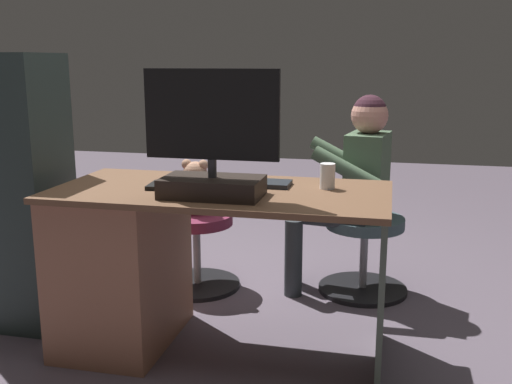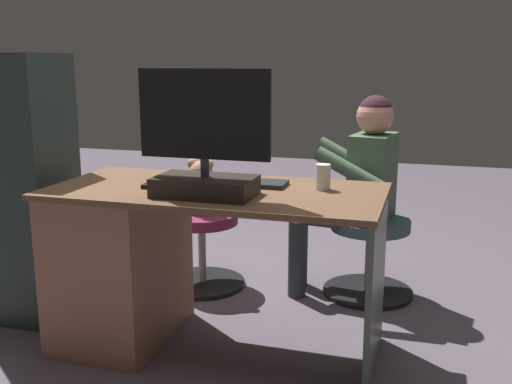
{
  "view_description": "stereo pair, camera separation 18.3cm",
  "coord_description": "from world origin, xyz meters",
  "px_view_note": "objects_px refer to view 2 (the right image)",
  "views": [
    {
      "loc": [
        -0.7,
        2.72,
        1.29
      ],
      "look_at": [
        -0.07,
        -0.02,
        0.66
      ],
      "focal_mm": 41.45,
      "sensor_mm": 36.0,
      "label": 1
    },
    {
      "loc": [
        -0.88,
        2.67,
        1.29
      ],
      "look_at": [
        -0.07,
        -0.02,
        0.66
      ],
      "focal_mm": 41.45,
      "sensor_mm": 36.0,
      "label": 2
    }
  ],
  "objects_px": {
    "tv_remote": "(152,184)",
    "person": "(356,179)",
    "keyboard": "(240,182)",
    "computer_mouse": "(179,176)",
    "cup": "(323,177)",
    "monitor": "(205,157)",
    "visitor_chair": "(369,249)",
    "teddy_bear": "(202,189)",
    "office_chair_teddy": "(202,243)",
    "desk": "(140,257)"
  },
  "relations": [
    {
      "from": "cup",
      "to": "office_chair_teddy",
      "type": "height_order",
      "value": "cup"
    },
    {
      "from": "monitor",
      "to": "office_chair_teddy",
      "type": "height_order",
      "value": "monitor"
    },
    {
      "from": "computer_mouse",
      "to": "teddy_bear",
      "type": "xyz_separation_m",
      "value": [
        0.13,
        -0.59,
        -0.19
      ]
    },
    {
      "from": "computer_mouse",
      "to": "tv_remote",
      "type": "height_order",
      "value": "computer_mouse"
    },
    {
      "from": "desk",
      "to": "computer_mouse",
      "type": "bearing_deg",
      "value": -139.54
    },
    {
      "from": "teddy_bear",
      "to": "person",
      "type": "bearing_deg",
      "value": -171.92
    },
    {
      "from": "teddy_bear",
      "to": "visitor_chair",
      "type": "distance_m",
      "value": 1.0
    },
    {
      "from": "office_chair_teddy",
      "to": "teddy_bear",
      "type": "distance_m",
      "value": 0.32
    },
    {
      "from": "tv_remote",
      "to": "teddy_bear",
      "type": "distance_m",
      "value": 0.77
    },
    {
      "from": "cup",
      "to": "tv_remote",
      "type": "relative_size",
      "value": 0.73
    },
    {
      "from": "keyboard",
      "to": "computer_mouse",
      "type": "xyz_separation_m",
      "value": [
        0.3,
        -0.02,
        0.01
      ]
    },
    {
      "from": "tv_remote",
      "to": "desk",
      "type": "bearing_deg",
      "value": -23.14
    },
    {
      "from": "desk",
      "to": "tv_remote",
      "type": "bearing_deg",
      "value": 162.26
    },
    {
      "from": "keyboard",
      "to": "cup",
      "type": "relative_size",
      "value": 3.84
    },
    {
      "from": "keyboard",
      "to": "teddy_bear",
      "type": "height_order",
      "value": "keyboard"
    },
    {
      "from": "visitor_chair",
      "to": "person",
      "type": "bearing_deg",
      "value": 8.79
    },
    {
      "from": "office_chair_teddy",
      "to": "visitor_chair",
      "type": "xyz_separation_m",
      "value": [
        -0.94,
        -0.15,
        0.0
      ]
    },
    {
      "from": "monitor",
      "to": "person",
      "type": "relative_size",
      "value": 0.49
    },
    {
      "from": "monitor",
      "to": "person",
      "type": "distance_m",
      "value": 1.12
    },
    {
      "from": "cup",
      "to": "visitor_chair",
      "type": "relative_size",
      "value": 0.22
    },
    {
      "from": "monitor",
      "to": "teddy_bear",
      "type": "bearing_deg",
      "value": -67.03
    },
    {
      "from": "monitor",
      "to": "visitor_chair",
      "type": "xyz_separation_m",
      "value": [
        -0.58,
        -0.99,
        -0.65
      ]
    },
    {
      "from": "computer_mouse",
      "to": "person",
      "type": "height_order",
      "value": "person"
    },
    {
      "from": "office_chair_teddy",
      "to": "visitor_chair",
      "type": "bearing_deg",
      "value": -171.21
    },
    {
      "from": "person",
      "to": "cup",
      "type": "bearing_deg",
      "value": 85.83
    },
    {
      "from": "keyboard",
      "to": "computer_mouse",
      "type": "relative_size",
      "value": 4.38
    },
    {
      "from": "keyboard",
      "to": "computer_mouse",
      "type": "bearing_deg",
      "value": -3.42
    },
    {
      "from": "tv_remote",
      "to": "office_chair_teddy",
      "type": "height_order",
      "value": "tv_remote"
    },
    {
      "from": "visitor_chair",
      "to": "cup",
      "type": "bearing_deg",
      "value": 79.28
    },
    {
      "from": "person",
      "to": "monitor",
      "type": "bearing_deg",
      "value": 63.42
    },
    {
      "from": "keyboard",
      "to": "cup",
      "type": "distance_m",
      "value": 0.37
    },
    {
      "from": "computer_mouse",
      "to": "keyboard",
      "type": "bearing_deg",
      "value": 176.58
    },
    {
      "from": "computer_mouse",
      "to": "cup",
      "type": "relative_size",
      "value": 0.88
    },
    {
      "from": "keyboard",
      "to": "monitor",
      "type": "bearing_deg",
      "value": 75.5
    },
    {
      "from": "office_chair_teddy",
      "to": "person",
      "type": "distance_m",
      "value": 0.95
    },
    {
      "from": "tv_remote",
      "to": "person",
      "type": "xyz_separation_m",
      "value": [
        -0.79,
        -0.87,
        -0.1
      ]
    },
    {
      "from": "desk",
      "to": "monitor",
      "type": "relative_size",
      "value": 2.63
    },
    {
      "from": "office_chair_teddy",
      "to": "keyboard",
      "type": "bearing_deg",
      "value": 125.75
    },
    {
      "from": "cup",
      "to": "keyboard",
      "type": "bearing_deg",
      "value": 0.36
    },
    {
      "from": "monitor",
      "to": "computer_mouse",
      "type": "relative_size",
      "value": 5.71
    },
    {
      "from": "tv_remote",
      "to": "teddy_bear",
      "type": "relative_size",
      "value": 0.48
    },
    {
      "from": "person",
      "to": "keyboard",
      "type": "bearing_deg",
      "value": 59.72
    },
    {
      "from": "computer_mouse",
      "to": "tv_remote",
      "type": "relative_size",
      "value": 0.64
    },
    {
      "from": "teddy_bear",
      "to": "computer_mouse",
      "type": "bearing_deg",
      "value": 102.06
    },
    {
      "from": "office_chair_teddy",
      "to": "person",
      "type": "bearing_deg",
      "value": -171.21
    },
    {
      "from": "computer_mouse",
      "to": "cup",
      "type": "distance_m",
      "value": 0.68
    },
    {
      "from": "desk",
      "to": "keyboard",
      "type": "bearing_deg",
      "value": -166.39
    },
    {
      "from": "office_chair_teddy",
      "to": "teddy_bear",
      "type": "relative_size",
      "value": 1.57
    },
    {
      "from": "desk",
      "to": "cup",
      "type": "bearing_deg",
      "value": -172.27
    },
    {
      "from": "person",
      "to": "office_chair_teddy",
      "type": "bearing_deg",
      "value": 8.79
    }
  ]
}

